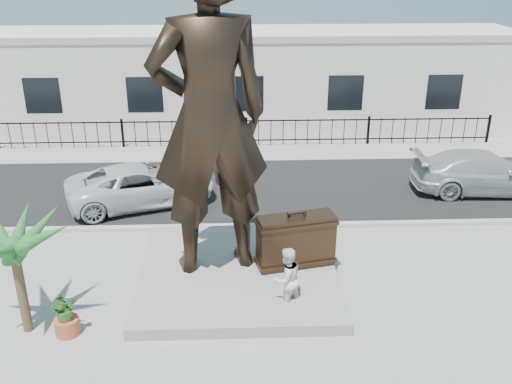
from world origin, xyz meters
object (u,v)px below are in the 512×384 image
Objects in this scene: tourist at (287,279)px; suitcase at (296,241)px; car_white at (141,185)px; statue at (209,118)px.

suitcase is at bearing -135.07° from tourist.
car_white is (-4.43, 6.45, -0.11)m from tourist.
statue is 4.98× the size of tourist.
statue is 3.99× the size of suitcase.
suitcase is at bearing -154.62° from car_white.
suitcase is 1.25× the size of tourist.
tourist is 7.83m from car_white.
statue is 4.33m from tourist.
tourist reaches higher than car_white.
tourist is at bearing -164.67° from car_white.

